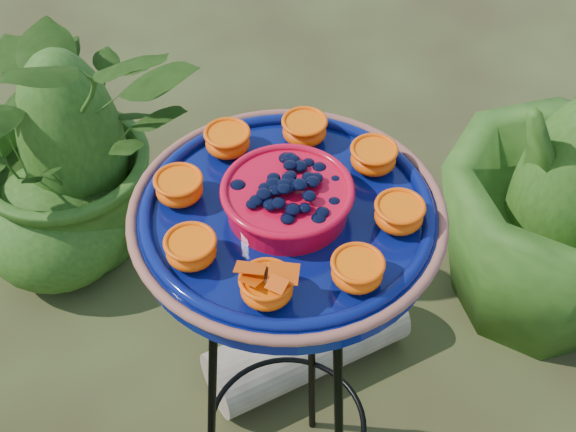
% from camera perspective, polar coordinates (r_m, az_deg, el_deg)
% --- Properties ---
extents(tripod_stand, '(0.37, 0.38, 0.91)m').
position_cam_1_polar(tripod_stand, '(1.51, -0.04, -10.24)').
color(tripod_stand, black).
rests_on(tripod_stand, ground).
extents(feeder_dish, '(0.52, 0.52, 0.11)m').
position_cam_1_polar(feeder_dish, '(1.20, -0.05, 0.27)').
color(feeder_dish, '#071056').
rests_on(feeder_dish, tripod_stand).
extents(driftwood_log, '(0.51, 0.47, 0.17)m').
position_cam_1_polar(driftwood_log, '(2.09, 1.37, -9.19)').
color(driftwood_log, tan).
rests_on(driftwood_log, ground).
extents(shrub_back_left, '(0.91, 0.85, 0.81)m').
position_cam_1_polar(shrub_back_left, '(2.25, -15.24, 5.66)').
color(shrub_back_left, '#224612').
rests_on(shrub_back_left, ground).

